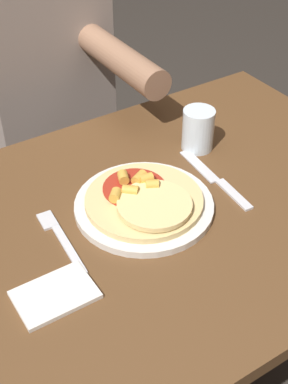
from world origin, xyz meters
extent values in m
cube|color=brown|center=(0.00, 0.00, 0.74)|extent=(0.97, 0.71, 0.03)
cylinder|color=brown|center=(0.43, 0.29, 0.36)|extent=(0.06, 0.06, 0.73)
cylinder|color=silver|center=(-0.05, 0.02, 0.76)|extent=(0.26, 0.26, 0.01)
cylinder|color=#DBBC7A|center=(-0.05, 0.02, 0.78)|extent=(0.22, 0.22, 0.01)
cylinder|color=#9E2819|center=(-0.05, 0.05, 0.78)|extent=(0.12, 0.12, 0.00)
cylinder|color=#E8C881|center=(-0.05, -0.02, 0.79)|extent=(0.14, 0.14, 0.01)
cylinder|color=gold|center=(-0.02, 0.05, 0.79)|extent=(0.03, 0.02, 0.02)
cylinder|color=gold|center=(-0.03, 0.06, 0.79)|extent=(0.04, 0.03, 0.02)
cylinder|color=gold|center=(-0.07, 0.04, 0.79)|extent=(0.03, 0.03, 0.02)
cylinder|color=gold|center=(-0.02, 0.03, 0.79)|extent=(0.03, 0.03, 0.02)
cylinder|color=gold|center=(-0.06, 0.08, 0.79)|extent=(0.03, 0.03, 0.02)
cylinder|color=gold|center=(-0.10, 0.04, 0.79)|extent=(0.03, 0.03, 0.02)
cube|color=silver|center=(-0.22, -0.01, 0.76)|extent=(0.02, 0.13, 0.00)
cube|color=silver|center=(-0.22, 0.08, 0.76)|extent=(0.03, 0.05, 0.00)
cube|color=silver|center=(0.12, -0.04, 0.76)|extent=(0.03, 0.10, 0.00)
cube|color=silver|center=(0.12, 0.07, 0.76)|extent=(0.03, 0.12, 0.00)
cylinder|color=silver|center=(0.16, 0.13, 0.80)|extent=(0.07, 0.07, 0.09)
cube|color=silver|center=(-0.28, -0.09, 0.76)|extent=(0.12, 0.09, 0.01)
cylinder|color=#2D2D38|center=(-0.05, 0.63, 0.24)|extent=(0.11, 0.11, 0.48)
cylinder|color=#2D2D38|center=(0.09, 0.63, 0.24)|extent=(0.11, 0.11, 0.48)
cube|color=gray|center=(0.02, 0.63, 0.75)|extent=(0.33, 0.22, 0.53)
cylinder|color=#8E664C|center=(0.12, 0.37, 0.87)|extent=(0.07, 0.30, 0.07)
camera|label=1|loc=(-0.46, -0.62, 1.41)|focal=50.00mm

